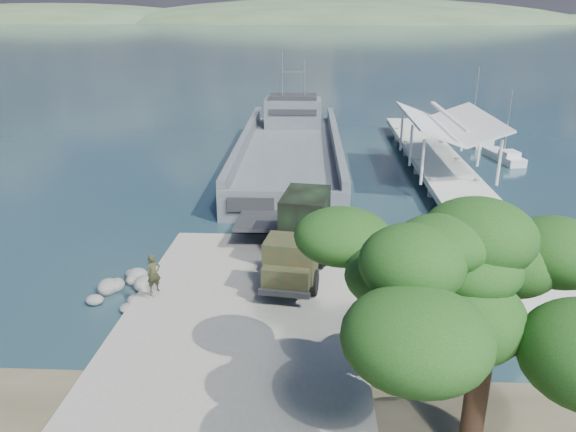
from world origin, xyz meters
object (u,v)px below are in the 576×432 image
object	(u,v)px
pier	(447,165)
military_truck	(301,235)
landing_craft	(290,157)
sailboat_near	(504,157)
soldier	(154,282)
sailboat_far	(472,138)
overhang_tree	(465,280)

from	to	relation	value
pier	military_truck	world-z (taller)	pier
landing_craft	sailboat_near	distance (m)	19.06
pier	soldier	bearing A→B (deg)	-130.91
landing_craft	sailboat_far	distance (m)	20.71
pier	sailboat_near	distance (m)	10.36
overhang_tree	military_truck	bearing A→B (deg)	111.18
pier	soldier	world-z (taller)	pier
landing_craft	sailboat_near	world-z (taller)	landing_craft
landing_craft	sailboat_far	world-z (taller)	landing_craft
landing_craft	soldier	world-z (taller)	landing_craft
sailboat_far	military_truck	bearing A→B (deg)	-127.97
landing_craft	sailboat_near	xyz separation A→B (m)	(18.86, 2.71, -0.45)
sailboat_near	landing_craft	bearing A→B (deg)	177.11
pier	military_truck	distance (m)	19.22
overhang_tree	pier	bearing A→B (deg)	77.88
overhang_tree	sailboat_near	bearing A→B (deg)	70.25
landing_craft	military_truck	distance (m)	21.10
pier	overhang_tree	xyz separation A→B (m)	(-6.00, -27.95, 4.33)
military_truck	sailboat_near	bearing A→B (deg)	62.15
pier	landing_craft	distance (m)	13.08
overhang_tree	landing_craft	bearing A→B (deg)	100.42
landing_craft	overhang_tree	distance (m)	33.89
military_truck	soldier	size ratio (longest dim) A/B	4.39
military_truck	sailboat_near	distance (m)	29.49
pier	overhang_tree	distance (m)	28.91
landing_craft	soldier	bearing A→B (deg)	-102.03
sailboat_near	sailboat_far	distance (m)	7.62
landing_craft	sailboat_near	bearing A→B (deg)	7.48
soldier	overhang_tree	world-z (taller)	overhang_tree
soldier	sailboat_far	distance (m)	41.73
landing_craft	soldier	distance (m)	25.09
military_truck	soldier	xyz separation A→B (m)	(-6.35, -3.60, -0.85)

